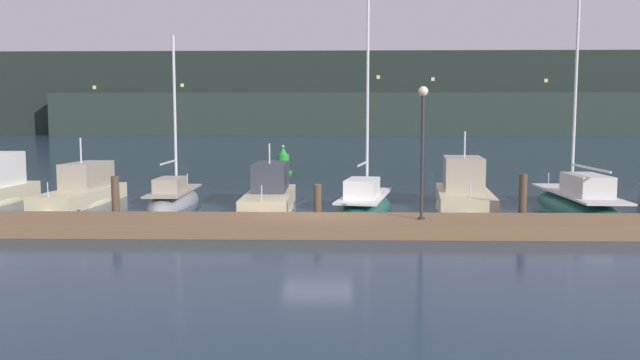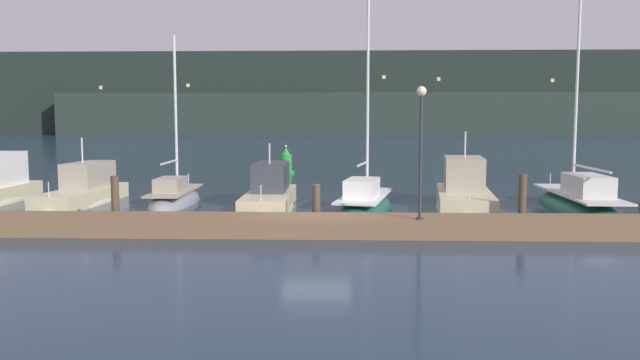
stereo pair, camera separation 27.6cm
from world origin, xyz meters
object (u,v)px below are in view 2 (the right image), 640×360
(motorboat_berth_2, at_px, (84,197))
(channel_buoy, at_px, (286,163))
(sailboat_berth_3, at_px, (175,201))
(motorboat_berth_6, at_px, (464,200))
(motorboat_berth_4, at_px, (270,201))
(dock_lamppost, at_px, (421,132))
(sailboat_berth_5, at_px, (365,205))
(sailboat_berth_7, at_px, (579,206))

(motorboat_berth_2, xyz_separation_m, channel_buoy, (7.56, 15.89, 0.40))
(motorboat_berth_2, distance_m, sailboat_berth_3, 4.05)
(motorboat_berth_2, height_order, motorboat_berth_6, motorboat_berth_6)
(motorboat_berth_4, distance_m, dock_lamppost, 8.35)
(motorboat_berth_6, relative_size, dock_lamppost, 1.68)
(motorboat_berth_2, relative_size, sailboat_berth_5, 0.69)
(sailboat_berth_3, height_order, sailboat_berth_7, sailboat_berth_7)
(sailboat_berth_7, xyz_separation_m, dock_lamppost, (-7.12, -5.24, 3.14))
(motorboat_berth_2, height_order, sailboat_berth_5, sailboat_berth_5)
(sailboat_berth_3, height_order, sailboat_berth_5, sailboat_berth_5)
(motorboat_berth_6, bearing_deg, motorboat_berth_2, 177.46)
(channel_buoy, bearing_deg, motorboat_berth_6, -61.59)
(sailboat_berth_5, xyz_separation_m, sailboat_berth_7, (8.72, -0.09, 0.02))
(motorboat_berth_4, bearing_deg, sailboat_berth_3, 164.09)
(sailboat_berth_3, bearing_deg, sailboat_berth_7, -4.88)
(channel_buoy, height_order, dock_lamppost, dock_lamppost)
(motorboat_berth_4, relative_size, motorboat_berth_6, 0.94)
(sailboat_berth_3, bearing_deg, motorboat_berth_2, -179.25)
(motorboat_berth_2, xyz_separation_m, sailboat_berth_7, (21.07, -1.40, -0.14))
(sailboat_berth_5, bearing_deg, channel_buoy, 105.58)
(motorboat_berth_6, relative_size, sailboat_berth_7, 0.62)
(dock_lamppost, bearing_deg, motorboat_berth_2, 154.53)
(sailboat_berth_7, relative_size, channel_buoy, 6.05)
(motorboat_berth_6, height_order, channel_buoy, motorboat_berth_6)
(sailboat_berth_5, relative_size, channel_buoy, 5.16)
(motorboat_berth_6, bearing_deg, motorboat_berth_4, -176.81)
(channel_buoy, bearing_deg, sailboat_berth_7, -51.99)
(motorboat_berth_4, height_order, motorboat_berth_6, motorboat_berth_6)
(sailboat_berth_3, height_order, channel_buoy, sailboat_berth_3)
(channel_buoy, xyz_separation_m, dock_lamppost, (6.40, -22.54, 2.60))
(channel_buoy, bearing_deg, motorboat_berth_2, -115.43)
(motorboat_berth_4, height_order, channel_buoy, motorboat_berth_4)
(motorboat_berth_2, bearing_deg, sailboat_berth_3, 0.75)
(motorboat_berth_2, distance_m, sailboat_berth_5, 12.43)
(sailboat_berth_3, relative_size, motorboat_berth_6, 1.11)
(motorboat_berth_2, distance_m, motorboat_berth_6, 16.57)
(sailboat_berth_7, bearing_deg, dock_lamppost, -143.63)
(channel_buoy, bearing_deg, dock_lamppost, -74.16)
(sailboat_berth_7, relative_size, dock_lamppost, 2.72)
(motorboat_berth_4, xyz_separation_m, sailboat_berth_7, (12.68, -0.21, -0.13))
(motorboat_berth_4, xyz_separation_m, channel_buoy, (-0.84, 17.08, 0.41))
(motorboat_berth_2, height_order, dock_lamppost, dock_lamppost)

